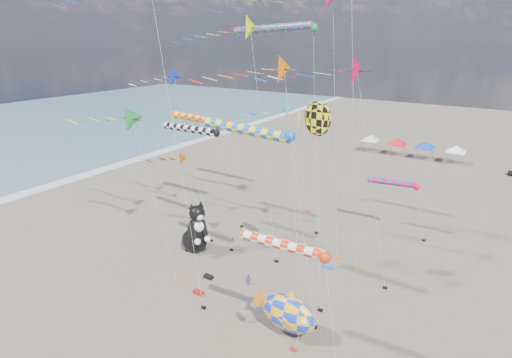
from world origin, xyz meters
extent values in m
cone|color=#C50538|center=(6.28, 16.09, 18.48)|extent=(2.37, 2.54, 2.62)
cylinder|color=#B2B2B2|center=(7.88, 16.09, 9.24)|extent=(3.23, 0.02, 18.49)
cube|color=black|center=(9.48, 16.09, 0.10)|extent=(0.36, 0.24, 0.20)
cone|color=#EB6206|center=(4.53, 8.11, 18.92)|extent=(1.85, 1.98, 2.04)
cylinder|color=#B2B2B2|center=(5.47, 8.11, 9.46)|extent=(1.91, 0.02, 18.92)
cube|color=black|center=(6.41, 8.11, 0.10)|extent=(0.36, 0.24, 0.20)
cylinder|color=#B2B2B2|center=(-3.92, 5.31, 12.21)|extent=(3.56, 0.02, 24.41)
cube|color=black|center=(-2.15, 5.31, 0.10)|extent=(0.36, 0.24, 0.20)
cone|color=#D4F108|center=(-2.30, 14.74, 21.67)|extent=(2.05, 2.19, 2.26)
cylinder|color=#B2B2B2|center=(-1.55, 14.74, 10.83)|extent=(1.53, 0.02, 21.67)
cube|color=black|center=(-0.79, 14.74, 0.10)|extent=(0.36, 0.24, 0.20)
cylinder|color=#B2B2B2|center=(3.14, 18.60, 12.21)|extent=(1.72, 0.02, 24.43)
cube|color=black|center=(3.99, 18.60, 0.10)|extent=(0.36, 0.24, 0.20)
cone|color=#1C8830|center=(-10.11, 7.07, 14.18)|extent=(2.34, 2.50, 2.58)
cylinder|color=#B2B2B2|center=(-8.47, 7.07, 7.09)|extent=(3.30, 0.02, 14.19)
cube|color=black|center=(-6.84, 7.07, 0.10)|extent=(0.36, 0.24, 0.20)
cylinder|color=#B2B2B2|center=(5.15, 17.36, 12.64)|extent=(2.53, 0.02, 25.29)
cube|color=black|center=(6.40, 17.36, 0.10)|extent=(0.36, 0.24, 0.20)
cone|color=#14D4C6|center=(-6.26, 27.27, 12.69)|extent=(1.70, 1.82, 1.87)
cylinder|color=#B2B2B2|center=(-4.86, 27.27, 6.34)|extent=(2.82, 0.02, 12.69)
cube|color=black|center=(-3.46, 27.27, 0.10)|extent=(0.36, 0.24, 0.20)
cone|color=#E25000|center=(-14.58, 17.97, 7.17)|extent=(1.75, 1.87, 1.93)
cylinder|color=#B2B2B2|center=(-13.79, 17.97, 3.59)|extent=(1.61, 0.02, 7.18)
cube|color=black|center=(-13.00, 17.97, 0.10)|extent=(0.36, 0.24, 0.20)
cone|color=#0F22B8|center=(-10.83, 14.63, 17.25)|extent=(1.82, 1.95, 2.01)
cylinder|color=#B2B2B2|center=(-9.86, 14.63, 8.62)|extent=(1.96, 0.02, 17.25)
cube|color=black|center=(-8.89, 14.63, 0.10)|extent=(0.36, 0.24, 0.20)
cylinder|color=red|center=(5.89, 3.60, 9.05)|extent=(5.60, 0.67, 0.67)
sphere|color=red|center=(8.69, 3.60, 9.05)|extent=(0.70, 0.70, 0.70)
cylinder|color=#B2B2B2|center=(9.44, 3.60, 4.53)|extent=(1.52, 0.02, 9.06)
cylinder|color=red|center=(6.42, 27.18, 6.00)|extent=(5.17, 0.67, 0.67)
sphere|color=red|center=(9.01, 27.18, 6.00)|extent=(0.70, 0.70, 0.70)
cylinder|color=#B2B2B2|center=(9.76, 27.18, 3.00)|extent=(1.52, 0.02, 6.01)
cube|color=black|center=(10.51, 27.18, 0.10)|extent=(0.36, 0.24, 0.20)
cylinder|color=black|center=(-10.71, 14.16, 12.26)|extent=(6.75, 0.75, 0.75)
sphere|color=black|center=(-7.33, 14.16, 12.26)|extent=(0.79, 0.79, 0.79)
cylinder|color=#B2B2B2|center=(-6.58, 14.16, 6.13)|extent=(1.52, 0.02, 12.27)
cube|color=black|center=(-5.83, 14.16, 0.10)|extent=(0.36, 0.24, 0.20)
cylinder|color=#FF3715|center=(-13.63, 19.25, 12.12)|extent=(8.12, 0.81, 0.81)
sphere|color=#FF3715|center=(-9.57, 19.25, 12.12)|extent=(0.85, 0.85, 0.85)
cylinder|color=#B2B2B2|center=(-8.82, 19.25, 6.06)|extent=(1.52, 0.02, 12.13)
cube|color=black|center=(-8.07, 19.25, 0.10)|extent=(0.36, 0.24, 0.20)
cylinder|color=#1152B3|center=(-0.15, 8.64, 14.45)|extent=(7.43, 0.76, 0.76)
sphere|color=#1152B3|center=(3.56, 8.64, 14.45)|extent=(0.80, 0.80, 0.80)
cylinder|color=#B2B2B2|center=(4.31, 8.64, 7.23)|extent=(1.52, 0.02, 14.46)
cube|color=black|center=(5.06, 8.64, 0.10)|extent=(0.36, 0.24, 0.20)
cylinder|color=#167B40|center=(-6.18, 22.46, 21.76)|extent=(9.28, 0.87, 0.87)
sphere|color=#167B40|center=(-1.54, 22.46, 21.76)|extent=(0.92, 0.92, 0.92)
cylinder|color=#B2B2B2|center=(-0.79, 22.46, 10.88)|extent=(1.52, 0.02, 21.76)
cube|color=black|center=(-0.04, 22.46, 0.10)|extent=(0.36, 0.24, 0.20)
ellipsoid|color=yellow|center=(3.96, 12.17, 15.10)|extent=(2.20, 0.40, 2.64)
cone|color=yellow|center=(2.46, 12.17, 15.10)|extent=(0.12, 1.80, 1.80)
cylinder|color=#B2B2B2|center=(4.96, 11.17, 7.55)|extent=(2.03, 2.03, 15.10)
cube|color=black|center=(5.96, 10.17, 0.10)|extent=(0.36, 0.24, 0.20)
ellipsoid|color=#1536CE|center=(5.18, 6.14, 2.05)|extent=(4.41, 2.06, 2.86)
cone|color=orange|center=(2.70, 6.14, 2.05)|extent=(2.10, 0.28, 2.10)
cone|color=yellow|center=(5.37, 6.14, 3.48)|extent=(1.53, 0.22, 1.52)
cylinder|color=#B2B2B2|center=(6.25, 5.64, 0.79)|extent=(0.19, 1.04, 1.60)
cube|color=red|center=(6.18, 5.14, 0.10)|extent=(0.36, 0.24, 0.20)
imported|color=slate|center=(1.55, 5.62, 0.75)|extent=(0.64, 0.53, 1.49)
imported|color=#1A7532|center=(5.66, 6.81, 0.52)|extent=(0.59, 0.51, 1.04)
imported|color=#2F48B0|center=(-0.97, 10.09, 0.51)|extent=(0.64, 0.39, 1.01)
cube|color=red|center=(-3.81, 6.58, 0.15)|extent=(0.90, 0.44, 0.30)
cube|color=blue|center=(3.96, 16.43, 0.15)|extent=(0.90, 0.44, 0.30)
cube|color=black|center=(-4.61, 8.94, 0.15)|extent=(0.90, 0.44, 0.30)
cube|color=silver|center=(-6.00, 60.00, 2.25)|extent=(3.00, 3.00, 0.15)
pyramid|color=silver|center=(-6.00, 60.00, 3.30)|extent=(4.20, 4.20, 1.00)
cylinder|color=#999999|center=(-7.30, 58.70, 1.10)|extent=(0.08, 0.08, 2.20)
cylinder|color=#999999|center=(-4.70, 58.70, 1.10)|extent=(0.08, 0.08, 2.20)
cylinder|color=#999999|center=(-7.30, 61.30, 1.10)|extent=(0.08, 0.08, 2.20)
cylinder|color=#999999|center=(-4.70, 61.30, 1.10)|extent=(0.08, 0.08, 2.20)
cube|color=red|center=(-1.00, 60.00, 2.25)|extent=(3.00, 3.00, 0.15)
pyramid|color=red|center=(-1.00, 60.00, 3.30)|extent=(4.20, 4.20, 1.00)
cylinder|color=#999999|center=(-2.30, 58.70, 1.10)|extent=(0.08, 0.08, 2.20)
cylinder|color=#999999|center=(0.30, 58.70, 1.10)|extent=(0.08, 0.08, 2.20)
cylinder|color=#999999|center=(-2.30, 61.30, 1.10)|extent=(0.08, 0.08, 2.20)
cylinder|color=#999999|center=(0.30, 61.30, 1.10)|extent=(0.08, 0.08, 2.20)
cube|color=blue|center=(4.00, 60.00, 2.25)|extent=(3.00, 3.00, 0.15)
pyramid|color=blue|center=(4.00, 60.00, 3.30)|extent=(4.20, 4.20, 1.00)
cylinder|color=#999999|center=(2.70, 58.70, 1.10)|extent=(0.08, 0.08, 2.20)
cylinder|color=#999999|center=(5.30, 58.70, 1.10)|extent=(0.08, 0.08, 2.20)
cylinder|color=#999999|center=(2.70, 61.30, 1.10)|extent=(0.08, 0.08, 2.20)
cylinder|color=#999999|center=(5.30, 61.30, 1.10)|extent=(0.08, 0.08, 2.20)
cube|color=white|center=(9.00, 60.00, 2.25)|extent=(3.00, 3.00, 0.15)
pyramid|color=white|center=(9.00, 60.00, 3.30)|extent=(4.20, 4.20, 1.00)
cylinder|color=#999999|center=(7.70, 58.70, 1.10)|extent=(0.08, 0.08, 2.20)
cylinder|color=#999999|center=(10.30, 58.70, 1.10)|extent=(0.08, 0.08, 2.20)
cylinder|color=#999999|center=(7.70, 61.30, 1.10)|extent=(0.08, 0.08, 2.20)
cylinder|color=#999999|center=(10.30, 61.30, 1.10)|extent=(0.08, 0.08, 2.20)
camera|label=1|loc=(16.17, -15.18, 20.73)|focal=28.00mm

